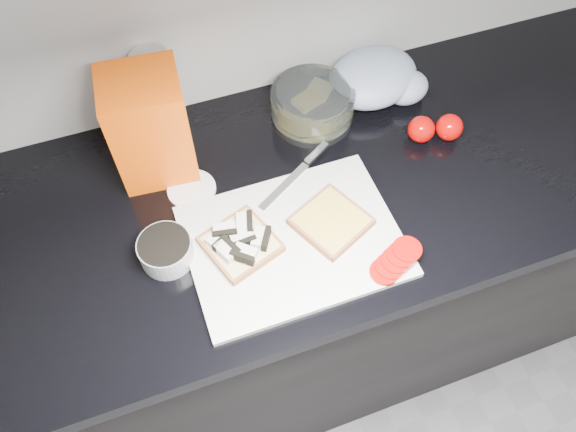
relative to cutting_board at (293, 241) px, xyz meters
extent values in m
cube|color=black|center=(0.06, 0.12, -0.48)|extent=(3.50, 0.60, 0.86)
cube|color=black|center=(0.06, 0.12, -0.03)|extent=(3.50, 0.64, 0.04)
cube|color=silver|center=(0.00, 0.00, 0.00)|extent=(0.40, 0.30, 0.01)
cube|color=#C6B18C|center=(-0.10, 0.02, 0.01)|extent=(0.15, 0.15, 0.02)
cube|color=silver|center=(-0.14, 0.04, 0.03)|extent=(0.05, 0.04, 0.02)
cube|color=black|center=(-0.14, 0.04, 0.03)|extent=(0.04, 0.03, 0.02)
cube|color=silver|center=(-0.12, 0.05, 0.03)|extent=(0.05, 0.03, 0.02)
cube|color=black|center=(-0.12, 0.05, 0.03)|extent=(0.05, 0.02, 0.02)
cube|color=silver|center=(-0.08, 0.05, 0.03)|extent=(0.03, 0.05, 0.02)
cube|color=black|center=(-0.08, 0.05, 0.03)|extent=(0.02, 0.05, 0.02)
cube|color=silver|center=(-0.13, 0.00, 0.03)|extent=(0.04, 0.05, 0.02)
cube|color=black|center=(-0.13, 0.00, 0.03)|extent=(0.03, 0.05, 0.02)
cube|color=silver|center=(-0.09, 0.02, 0.03)|extent=(0.04, 0.03, 0.02)
cube|color=black|center=(-0.09, 0.02, 0.03)|extent=(0.05, 0.01, 0.02)
cube|color=silver|center=(-0.06, 0.01, 0.03)|extent=(0.04, 0.05, 0.02)
cube|color=black|center=(-0.06, 0.01, 0.03)|extent=(0.03, 0.04, 0.02)
cube|color=silver|center=(-0.10, -0.01, 0.03)|extent=(0.05, 0.05, 0.02)
cube|color=black|center=(-0.10, -0.01, 0.03)|extent=(0.04, 0.04, 0.02)
cube|color=#C6B18C|center=(0.08, 0.01, 0.01)|extent=(0.16, 0.16, 0.02)
cube|color=gold|center=(0.08, 0.01, 0.02)|extent=(0.14, 0.14, 0.00)
cylinder|color=#B80704|center=(0.13, -0.12, 0.01)|extent=(0.07, 0.07, 0.01)
cylinder|color=#B80704|center=(0.15, -0.12, 0.01)|extent=(0.06, 0.06, 0.01)
cylinder|color=#B80704|center=(0.16, -0.11, 0.02)|extent=(0.06, 0.06, 0.01)
cylinder|color=#B80704|center=(0.17, -0.11, 0.02)|extent=(0.06, 0.06, 0.01)
cylinder|color=#B80704|center=(0.19, -0.10, 0.03)|extent=(0.07, 0.07, 0.01)
cube|color=silver|center=(0.02, 0.12, 0.01)|extent=(0.13, 0.09, 0.00)
cube|color=silver|center=(0.12, 0.18, 0.01)|extent=(0.06, 0.05, 0.01)
cylinder|color=#9BA0A0|center=(-0.23, 0.05, 0.02)|extent=(0.10, 0.10, 0.05)
cylinder|color=black|center=(-0.23, 0.05, 0.04)|extent=(0.10, 0.10, 0.01)
cylinder|color=silver|center=(-0.15, 0.19, 0.00)|extent=(0.12, 0.12, 0.01)
cylinder|color=silver|center=(0.15, 0.29, 0.03)|extent=(0.18, 0.18, 0.08)
cube|color=gold|center=(0.14, 0.29, 0.03)|extent=(0.07, 0.06, 0.04)
cube|color=#CFBF7C|center=(0.17, 0.31, 0.01)|extent=(0.08, 0.08, 0.01)
cube|color=#E93303|center=(-0.20, 0.28, 0.11)|extent=(0.16, 0.15, 0.23)
cylinder|color=silver|center=(-0.16, 0.38, 0.09)|extent=(0.08, 0.08, 0.19)
ellipsoid|color=#A6B3CD|center=(0.31, 0.32, 0.04)|extent=(0.25, 0.22, 0.09)
ellipsoid|color=#A6B3CD|center=(0.37, 0.28, 0.03)|extent=(0.12, 0.11, 0.07)
sphere|color=#B80704|center=(0.35, 0.16, 0.02)|extent=(0.06, 0.06, 0.06)
sphere|color=#B80704|center=(0.41, 0.14, 0.02)|extent=(0.06, 0.06, 0.06)
camera|label=1|loc=(-0.20, -0.51, 0.92)|focal=35.00mm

